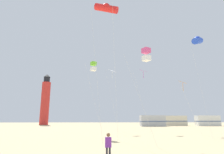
% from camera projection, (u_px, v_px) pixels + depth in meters
% --- Properties ---
extents(kite_flyer_standing, '(0.35, 0.51, 1.16)m').
position_uv_depth(kite_flyer_standing, '(108.00, 143.00, 10.29)').
color(kite_flyer_standing, '#722D99').
rests_on(kite_flyer_standing, ground).
extents(kite_tube_scarlet, '(2.58, 1.89, 13.45)m').
position_uv_depth(kite_tube_scarlet, '(106.00, 8.00, 19.18)').
color(kite_tube_scarlet, silver).
rests_on(kite_tube_scarlet, ground).
extents(kite_diamond_magenta, '(2.31, 2.31, 9.44)m').
position_uv_depth(kite_diamond_magenta, '(143.00, 73.00, 29.66)').
color(kite_diamond_magenta, silver).
rests_on(kite_diamond_magenta, ground).
extents(kite_tube_blue, '(2.20, 2.31, 11.24)m').
position_uv_depth(kite_tube_blue, '(198.00, 41.00, 21.61)').
color(kite_tube_blue, silver).
rests_on(kite_tube_blue, ground).
extents(kite_box_lime, '(2.26, 1.70, 8.88)m').
position_uv_depth(kite_box_lime, '(93.00, 66.00, 23.89)').
color(kite_box_lime, silver).
rests_on(kite_box_lime, ground).
extents(kite_box_rainbow, '(2.39, 2.39, 7.95)m').
position_uv_depth(kite_box_rainbow, '(146.00, 55.00, 16.66)').
color(kite_box_rainbow, silver).
rests_on(kite_box_rainbow, ground).
extents(kite_diamond_white, '(1.97, 1.72, 9.50)m').
position_uv_depth(kite_diamond_white, '(112.00, 73.00, 29.95)').
color(kite_diamond_white, silver).
rests_on(kite_diamond_white, ground).
extents(kite_diamond_orange, '(2.55, 2.01, 6.88)m').
position_uv_depth(kite_diamond_orange, '(183.00, 84.00, 25.38)').
color(kite_diamond_orange, silver).
rests_on(kite_diamond_orange, ground).
extents(lighthouse_distant, '(2.80, 2.80, 16.80)m').
position_uv_depth(lighthouse_distant, '(45.00, 101.00, 63.62)').
color(lighthouse_distant, red).
rests_on(lighthouse_distant, ground).
extents(rv_van_silver, '(6.48, 2.45, 2.80)m').
position_uv_depth(rv_van_silver, '(153.00, 121.00, 49.96)').
color(rv_van_silver, '#B7BABF').
rests_on(rv_van_silver, ground).
extents(rv_van_cream, '(6.61, 2.86, 2.80)m').
position_uv_depth(rv_van_cream, '(175.00, 121.00, 54.92)').
color(rv_van_cream, beige).
rests_on(rv_van_cream, ground).
extents(rv_van_white, '(6.44, 2.35, 2.80)m').
position_uv_depth(rv_van_white, '(207.00, 121.00, 53.41)').
color(rv_van_white, white).
rests_on(rv_van_white, ground).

